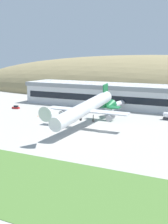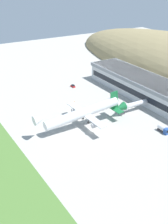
{
  "view_description": "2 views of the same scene",
  "coord_description": "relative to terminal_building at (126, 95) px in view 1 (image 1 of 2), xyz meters",
  "views": [
    {
      "loc": [
        44.16,
        -99.95,
        26.58
      ],
      "look_at": [
        -7.12,
        -1.71,
        6.32
      ],
      "focal_mm": 50.0,
      "sensor_mm": 36.0,
      "label": 1
    },
    {
      "loc": [
        110.36,
        -70.35,
        72.59
      ],
      "look_at": [
        -5.36,
        -1.58,
        8.75
      ],
      "focal_mm": 50.0,
      "sensor_mm": 36.0,
      "label": 2
    }
  ],
  "objects": [
    {
      "name": "ground_plane",
      "position": [
        9.94,
        -50.43,
        -6.71
      ],
      "size": [
        403.95,
        403.95,
        0.0
      ],
      "primitive_type": "plane",
      "color": "#ADAAA3"
    },
    {
      "name": "cargo_airplane",
      "position": [
        2.99,
        -51.07,
        0.7
      ],
      "size": [
        32.09,
        51.14,
        12.65
      ],
      "color": "silver"
    },
    {
      "name": "terminal_building",
      "position": [
        0.0,
        0.0,
        0.0
      ],
      "size": [
        112.16,
        21.18,
        11.85
      ],
      "color": "silver",
      "rests_on": "ground_plane"
    },
    {
      "name": "grass_strip_foreground",
      "position": [
        9.94,
        -100.37,
        -6.67
      ],
      "size": [
        363.55,
        29.41,
        0.08
      ],
      "primitive_type": "cube",
      "color": "#4C7533",
      "rests_on": "ground_plane"
    },
    {
      "name": "hill_backdrop",
      "position": [
        -3.49,
        58.43,
        -6.71
      ],
      "size": [
        317.08,
        87.04,
        53.55
      ],
      "primitive_type": "ellipsoid",
      "color": "#8E7F56",
      "rests_on": "ground_plane"
    },
    {
      "name": "service_car_1",
      "position": [
        -47.75,
        -29.38,
        -6.01
      ],
      "size": [
        3.82,
        1.97,
        1.68
      ],
      "color": "#B21E1E",
      "rests_on": "ground_plane"
    },
    {
      "name": "traffic_cone_0",
      "position": [
        -26.31,
        -40.31,
        -6.43
      ],
      "size": [
        0.52,
        0.52,
        0.58
      ],
      "color": "orange",
      "rests_on": "ground_plane"
    },
    {
      "name": "jetway_0",
      "position": [
        1.54,
        -19.31,
        -2.72
      ],
      "size": [
        3.38,
        16.83,
        5.43
      ],
      "color": "silver",
      "rests_on": "ground_plane"
    }
  ]
}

